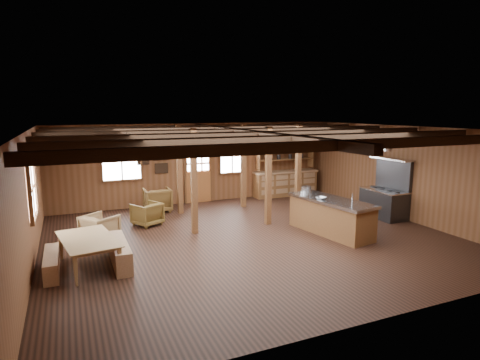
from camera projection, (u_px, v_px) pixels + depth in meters
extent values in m
cube|color=black|center=(251.00, 238.00, 10.33)|extent=(10.00, 9.00, 0.02)
cube|color=black|center=(252.00, 128.00, 9.84)|extent=(10.00, 9.00, 0.02)
cube|color=brown|center=(28.00, 203.00, 8.13)|extent=(0.02, 9.00, 2.80)
cube|color=brown|center=(402.00, 173.00, 12.05)|extent=(0.02, 9.00, 2.80)
cube|color=brown|center=(197.00, 163.00, 14.16)|extent=(10.00, 0.02, 2.80)
cube|color=brown|center=(378.00, 236.00, 6.01)|extent=(10.00, 0.02, 2.80)
cube|color=black|center=(340.00, 145.00, 6.70)|extent=(9.80, 0.12, 0.18)
cube|color=black|center=(294.00, 139.00, 8.06)|extent=(9.80, 0.12, 0.18)
cube|color=black|center=(261.00, 135.00, 9.41)|extent=(9.80, 0.12, 0.18)
cube|color=black|center=(236.00, 132.00, 10.77)|extent=(9.80, 0.12, 0.18)
cube|color=black|center=(217.00, 129.00, 12.12)|extent=(9.80, 0.12, 0.18)
cube|color=black|center=(203.00, 128.00, 13.30)|extent=(9.80, 0.12, 0.18)
cube|color=black|center=(252.00, 134.00, 9.86)|extent=(0.18, 8.82, 0.18)
cube|color=#482514|center=(194.00, 182.00, 10.52)|extent=(0.15, 0.15, 2.80)
cube|color=#482514|center=(180.00, 170.00, 12.59)|extent=(0.15, 0.15, 2.80)
cube|color=#482514|center=(268.00, 176.00, 11.38)|extent=(0.15, 0.15, 2.80)
cube|color=#482514|center=(243.00, 166.00, 13.45)|extent=(0.15, 0.15, 2.80)
cube|color=#482514|center=(298.00, 168.00, 12.91)|extent=(0.15, 0.15, 2.80)
cube|color=brown|center=(198.00, 187.00, 14.26)|extent=(0.90, 0.06, 1.10)
cube|color=#482514|center=(185.00, 174.00, 13.98)|extent=(0.06, 0.08, 2.10)
cube|color=#482514|center=(211.00, 172.00, 14.36)|extent=(0.06, 0.08, 2.10)
cube|color=#482514|center=(198.00, 143.00, 13.98)|extent=(1.02, 0.08, 0.06)
cube|color=white|center=(198.00, 159.00, 14.08)|extent=(0.84, 0.02, 0.90)
cube|color=white|center=(121.00, 161.00, 13.06)|extent=(1.20, 0.02, 1.20)
cube|color=#482514|center=(121.00, 161.00, 13.06)|extent=(1.32, 0.06, 1.32)
cube|color=white|center=(232.00, 156.00, 14.59)|extent=(0.90, 0.02, 1.20)
cube|color=#482514|center=(232.00, 156.00, 14.59)|extent=(1.02, 0.06, 1.32)
cube|color=white|center=(32.00, 189.00, 8.56)|extent=(0.02, 1.20, 1.20)
cube|color=#482514|center=(32.00, 189.00, 8.56)|extent=(0.14, 1.24, 1.32)
cube|color=beige|center=(161.00, 154.00, 13.54)|extent=(0.50, 0.03, 0.40)
cube|color=black|center=(161.00, 154.00, 13.53)|extent=(0.55, 0.02, 0.45)
cube|color=beige|center=(143.00, 157.00, 13.32)|extent=(0.35, 0.03, 0.45)
cube|color=black|center=(143.00, 157.00, 13.31)|extent=(0.40, 0.02, 0.50)
cube|color=beige|center=(161.00, 168.00, 13.63)|extent=(0.40, 0.03, 0.30)
cube|color=black|center=(161.00, 168.00, 13.62)|extent=(0.45, 0.02, 0.35)
cube|color=brown|center=(285.00, 184.00, 15.38)|extent=(2.50, 0.55, 0.90)
cube|color=olive|center=(286.00, 172.00, 15.28)|extent=(2.55, 0.60, 0.06)
cube|color=brown|center=(285.00, 159.00, 15.26)|extent=(2.30, 0.35, 0.04)
cube|color=brown|center=(285.00, 150.00, 15.20)|extent=(2.30, 0.35, 0.04)
cube|color=brown|center=(285.00, 141.00, 15.14)|extent=(2.30, 0.35, 0.04)
cube|color=brown|center=(258.00, 151.00, 14.75)|extent=(0.04, 0.35, 1.40)
cube|color=brown|center=(311.00, 149.00, 15.65)|extent=(0.04, 0.35, 1.40)
cylinder|color=#323235|center=(127.00, 142.00, 8.71)|extent=(0.02, 0.02, 0.45)
cone|color=white|center=(127.00, 157.00, 8.77)|extent=(0.36, 0.36, 0.22)
cylinder|color=#323235|center=(172.00, 135.00, 11.10)|extent=(0.02, 0.02, 0.45)
cone|color=white|center=(172.00, 147.00, 11.16)|extent=(0.36, 0.36, 0.22)
cylinder|color=#323235|center=(353.00, 135.00, 11.47)|extent=(0.04, 3.00, 0.04)
cylinder|color=#323235|center=(388.00, 142.00, 10.28)|extent=(0.01, 0.01, 0.20)
cylinder|color=silver|center=(388.00, 148.00, 10.31)|extent=(0.24, 0.24, 0.14)
cylinder|color=#323235|center=(375.00, 141.00, 10.59)|extent=(0.01, 0.01, 0.19)
cylinder|color=#323235|center=(374.00, 147.00, 10.62)|extent=(0.27, 0.27, 0.14)
cylinder|color=#323235|center=(368.00, 141.00, 10.98)|extent=(0.01, 0.01, 0.24)
cylinder|color=silver|center=(367.00, 148.00, 11.02)|extent=(0.27, 0.27, 0.14)
cylinder|color=#323235|center=(356.00, 138.00, 11.29)|extent=(0.01, 0.01, 0.16)
cylinder|color=#323235|center=(356.00, 144.00, 11.32)|extent=(0.23, 0.23, 0.14)
cylinder|color=#323235|center=(350.00, 138.00, 11.68)|extent=(0.01, 0.01, 0.20)
cylinder|color=silver|center=(350.00, 144.00, 11.71)|extent=(0.23, 0.23, 0.14)
cylinder|color=#323235|center=(339.00, 139.00, 12.00)|extent=(0.01, 0.01, 0.28)
cylinder|color=#323235|center=(338.00, 146.00, 12.03)|extent=(0.25, 0.25, 0.14)
cylinder|color=#323235|center=(334.00, 137.00, 12.39)|extent=(0.01, 0.01, 0.27)
cylinder|color=silver|center=(334.00, 144.00, 12.42)|extent=(0.26, 0.26, 0.14)
cylinder|color=#323235|center=(323.00, 136.00, 12.67)|extent=(0.01, 0.01, 0.19)
cylinder|color=#323235|center=(322.00, 141.00, 12.70)|extent=(0.26, 0.26, 0.14)
cube|color=brown|center=(330.00, 218.00, 10.67)|extent=(1.19, 2.50, 0.86)
cube|color=silver|center=(331.00, 200.00, 10.59)|extent=(1.29, 2.61, 0.08)
cylinder|color=#323235|center=(346.00, 205.00, 10.05)|extent=(0.44, 0.44, 0.06)
cylinder|color=silver|center=(352.00, 199.00, 10.10)|extent=(0.03, 0.03, 0.30)
cube|color=olive|center=(318.00, 212.00, 12.12)|extent=(0.54, 0.44, 0.43)
cube|color=#323235|center=(384.00, 204.00, 12.28)|extent=(0.74, 1.38, 0.83)
cube|color=silver|center=(384.00, 190.00, 12.21)|extent=(0.76, 1.40, 0.04)
cube|color=#323235|center=(394.00, 174.00, 12.25)|extent=(0.12, 1.38, 0.92)
cube|color=silver|center=(392.00, 159.00, 12.12)|extent=(0.40, 1.48, 0.05)
imported|color=#9A7346|center=(91.00, 253.00, 8.38)|extent=(1.28, 1.94, 0.64)
cube|color=olive|center=(52.00, 263.00, 8.11)|extent=(0.27, 1.46, 0.40)
cube|color=olive|center=(119.00, 252.00, 8.62)|extent=(0.33, 1.75, 0.48)
imported|color=brown|center=(147.00, 214.00, 11.44)|extent=(0.96, 0.97, 0.66)
imported|color=brown|center=(158.00, 200.00, 12.98)|extent=(0.83, 0.85, 0.77)
imported|color=olive|center=(100.00, 228.00, 10.01)|extent=(1.05, 1.05, 0.69)
cylinder|color=silver|center=(306.00, 189.00, 11.42)|extent=(0.29, 0.29, 0.17)
imported|color=silver|center=(321.00, 198.00, 10.54)|extent=(0.32, 0.32, 0.06)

